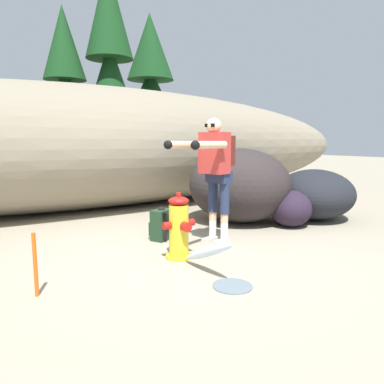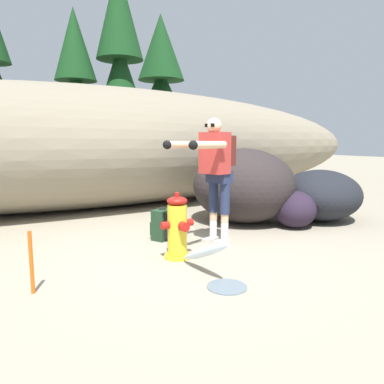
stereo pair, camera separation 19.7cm
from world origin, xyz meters
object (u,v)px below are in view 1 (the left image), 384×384
Objects in this scene: spare_backpack at (161,225)px; boulder_small at (291,208)px; fire_hydrant at (179,228)px; utility_worker at (215,166)px; survey_stake at (35,265)px; boulder_mid at (314,194)px; boulder_large at (239,185)px.

boulder_small reaches higher than spare_backpack.
spare_backpack is 2.24m from boulder_small.
utility_worker is (0.67, 0.20, 0.72)m from fire_hydrant.
boulder_small is 4.11m from survey_stake.
boulder_mid is at bearing 10.88° from fire_hydrant.
boulder_large is 1.44m from boulder_mid.
fire_hydrant reaches higher than spare_backpack.
spare_backpack is (-0.47, 0.66, -0.88)m from utility_worker.
fire_hydrant is 1.00m from utility_worker.
utility_worker is 2.50m from survey_stake.
boulder_mid is (1.31, -0.55, -0.19)m from boulder_large.
fire_hydrant reaches higher than survey_stake.
utility_worker is 0.95× the size of boulder_large.
survey_stake is (-4.88, -0.85, -0.15)m from boulder_mid.
utility_worker is 1.64m from boulder_large.
utility_worker is 1.11× the size of boulder_mid.
fire_hydrant is 0.52× the size of boulder_mid.
boulder_large is 3.00× the size of survey_stake.
fire_hydrant is at bearing 7.82° from survey_stake.
utility_worker is 3.64× the size of spare_backpack.
boulder_mid reaches higher than survey_stake.
boulder_large is at bearing 122.89° from boulder_small.
spare_backpack is at bearing 30.15° from survey_stake.
boulder_large is 0.96m from boulder_small.
utility_worker is 1.91m from boulder_small.
survey_stake is at bearing -170.15° from boulder_mid.
fire_hydrant is 2.26m from boulder_large.
survey_stake is (-4.06, -0.65, -0.00)m from boulder_small.
boulder_large is at bearing 157.20° from boulder_mid.
utility_worker reaches higher than spare_backpack.
boulder_large is (1.91, 1.17, 0.27)m from fire_hydrant.
fire_hydrant is 3.29m from boulder_mid.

